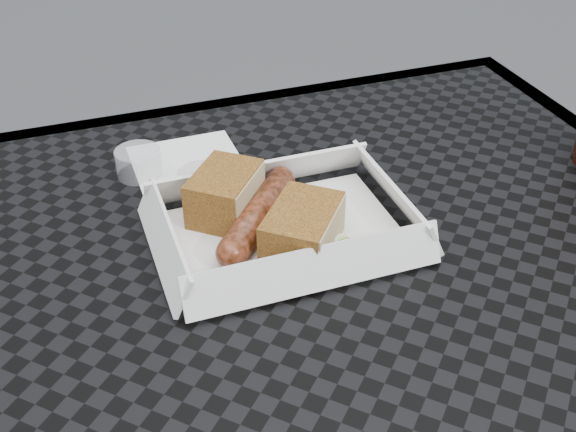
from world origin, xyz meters
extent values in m
cube|color=black|center=(0.00, 0.00, 0.74)|extent=(0.80, 0.80, 0.01)
cube|color=black|center=(0.00, 0.39, 0.73)|extent=(0.80, 0.03, 0.03)
cylinder|color=black|center=(-0.35, 0.35, 0.36)|extent=(0.03, 0.03, 0.73)
cylinder|color=black|center=(0.35, 0.35, 0.36)|extent=(0.03, 0.03, 0.73)
cube|color=white|center=(-0.03, 0.09, 0.75)|extent=(0.22, 0.15, 0.00)
cylinder|color=maroon|center=(-0.05, 0.11, 0.76)|extent=(0.11, 0.12, 0.03)
sphere|color=maroon|center=(-0.01, 0.16, 0.76)|extent=(0.03, 0.03, 0.03)
sphere|color=maroon|center=(-0.10, 0.06, 0.76)|extent=(0.03, 0.03, 0.03)
cube|color=brown|center=(-0.08, 0.14, 0.77)|extent=(0.09, 0.09, 0.05)
cube|color=brown|center=(-0.03, 0.06, 0.77)|extent=(0.10, 0.10, 0.04)
cylinder|color=#E74C0A|center=(0.01, 0.05, 0.75)|extent=(0.02, 0.02, 0.00)
torus|color=white|center=(0.02, 0.04, 0.75)|extent=(0.02, 0.02, 0.00)
cube|color=#B2D17F|center=(0.02, 0.05, 0.75)|extent=(0.02, 0.02, 0.00)
cube|color=white|center=(-0.09, 0.25, 0.75)|extent=(0.12, 0.12, 0.00)
cylinder|color=maroon|center=(-0.09, 0.18, 0.76)|extent=(0.05, 0.05, 0.03)
cylinder|color=silver|center=(-0.15, 0.25, 0.76)|extent=(0.05, 0.05, 0.03)
camera|label=1|loc=(-0.22, -0.44, 1.17)|focal=45.00mm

